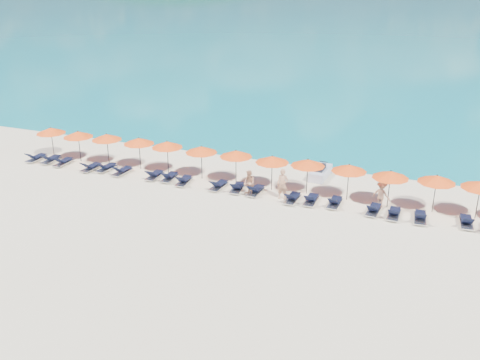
% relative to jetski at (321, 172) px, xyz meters
% --- Properties ---
extents(ground, '(1400.00, 1400.00, 0.00)m').
position_rel_jetski_xyz_m(ground, '(-3.65, -8.23, -0.37)').
color(ground, beige).
extents(headland_main, '(374.00, 242.00, 126.50)m').
position_rel_jetski_xyz_m(headland_main, '(-303.65, 531.77, -38.37)').
color(headland_main, black).
rests_on(headland_main, ground).
extents(headland_small, '(162.00, 126.00, 85.50)m').
position_rel_jetski_xyz_m(headland_small, '(-153.65, 551.77, -35.37)').
color(headland_small, black).
rests_on(headland_small, ground).
extents(jetski, '(1.03, 2.55, 0.90)m').
position_rel_jetski_xyz_m(jetski, '(0.00, 0.00, 0.00)').
color(jetski, silver).
rests_on(jetski, ground).
extents(beachgoer_a, '(0.71, 0.49, 1.88)m').
position_rel_jetski_xyz_m(beachgoer_a, '(-1.28, -4.33, 0.57)').
color(beachgoer_a, tan).
rests_on(beachgoer_a, ground).
extents(beachgoer_b, '(0.88, 0.81, 1.58)m').
position_rel_jetski_xyz_m(beachgoer_b, '(-3.33, -4.53, 0.42)').
color(beachgoer_b, tan).
rests_on(beachgoer_b, ground).
extents(beachgoer_c, '(1.16, 0.79, 1.64)m').
position_rel_jetski_xyz_m(beachgoer_c, '(4.37, -3.41, 0.45)').
color(beachgoer_c, tan).
rests_on(beachgoer_c, ground).
extents(umbrella_0, '(2.10, 2.10, 2.28)m').
position_rel_jetski_xyz_m(umbrella_0, '(-19.18, -3.15, 1.65)').
color(umbrella_0, black).
rests_on(umbrella_0, ground).
extents(umbrella_1, '(2.10, 2.10, 2.28)m').
position_rel_jetski_xyz_m(umbrella_1, '(-16.77, -3.20, 1.65)').
color(umbrella_1, black).
rests_on(umbrella_1, ground).
extents(umbrella_2, '(2.10, 2.10, 2.28)m').
position_rel_jetski_xyz_m(umbrella_2, '(-14.50, -3.01, 1.65)').
color(umbrella_2, black).
rests_on(umbrella_2, ground).
extents(umbrella_3, '(2.10, 2.10, 2.28)m').
position_rel_jetski_xyz_m(umbrella_3, '(-11.94, -2.97, 1.65)').
color(umbrella_3, black).
rests_on(umbrella_3, ground).
extents(umbrella_4, '(2.10, 2.10, 2.28)m').
position_rel_jetski_xyz_m(umbrella_4, '(-9.77, -2.96, 1.65)').
color(umbrella_4, black).
rests_on(umbrella_4, ground).
extents(umbrella_5, '(2.10, 2.10, 2.28)m').
position_rel_jetski_xyz_m(umbrella_5, '(-7.20, -3.07, 1.65)').
color(umbrella_5, black).
rests_on(umbrella_5, ground).
extents(umbrella_6, '(2.10, 2.10, 2.28)m').
position_rel_jetski_xyz_m(umbrella_6, '(-4.80, -3.02, 1.65)').
color(umbrella_6, black).
rests_on(umbrella_6, ground).
extents(umbrella_7, '(2.10, 2.10, 2.28)m').
position_rel_jetski_xyz_m(umbrella_7, '(-2.33, -3.20, 1.65)').
color(umbrella_7, black).
rests_on(umbrella_7, ground).
extents(umbrella_8, '(2.10, 2.10, 2.28)m').
position_rel_jetski_xyz_m(umbrella_8, '(-0.15, -2.98, 1.65)').
color(umbrella_8, black).
rests_on(umbrella_8, ground).
extents(umbrella_9, '(2.10, 2.10, 2.28)m').
position_rel_jetski_xyz_m(umbrella_9, '(2.35, -3.00, 1.65)').
color(umbrella_9, black).
rests_on(umbrella_9, ground).
extents(umbrella_10, '(2.10, 2.10, 2.28)m').
position_rel_jetski_xyz_m(umbrella_10, '(4.74, -3.19, 1.65)').
color(umbrella_10, black).
rests_on(umbrella_10, ground).
extents(umbrella_11, '(2.10, 2.10, 2.28)m').
position_rel_jetski_xyz_m(umbrella_11, '(7.21, -2.95, 1.65)').
color(umbrella_11, black).
rests_on(umbrella_11, ground).
extents(lounger_0, '(0.66, 1.71, 0.66)m').
position_rel_jetski_xyz_m(lounger_0, '(-19.81, -4.32, -0.13)').
color(lounger_0, silver).
rests_on(lounger_0, ground).
extents(lounger_1, '(0.69, 1.72, 0.66)m').
position_rel_jetski_xyz_m(lounger_1, '(-18.62, -4.19, -0.13)').
color(lounger_1, silver).
rests_on(lounger_1, ground).
extents(lounger_2, '(0.67, 1.72, 0.66)m').
position_rel_jetski_xyz_m(lounger_2, '(-17.43, -4.32, -0.13)').
color(lounger_2, silver).
rests_on(lounger_2, ground).
extents(lounger_3, '(0.75, 1.74, 0.66)m').
position_rel_jetski_xyz_m(lounger_3, '(-14.94, -4.49, -0.13)').
color(lounger_3, silver).
rests_on(lounger_3, ground).
extents(lounger_4, '(0.77, 1.75, 0.66)m').
position_rel_jetski_xyz_m(lounger_4, '(-13.93, -4.15, -0.13)').
color(lounger_4, silver).
rests_on(lounger_4, ground).
extents(lounger_5, '(0.75, 1.74, 0.66)m').
position_rel_jetski_xyz_m(lounger_5, '(-12.54, -4.36, -0.13)').
color(lounger_5, silver).
rests_on(lounger_5, ground).
extents(lounger_6, '(0.67, 1.72, 0.66)m').
position_rel_jetski_xyz_m(lounger_6, '(-10.13, -4.21, -0.13)').
color(lounger_6, silver).
rests_on(lounger_6, ground).
extents(lounger_7, '(0.75, 1.74, 0.66)m').
position_rel_jetski_xyz_m(lounger_7, '(-9.05, -4.13, -0.13)').
color(lounger_7, silver).
rests_on(lounger_7, ground).
extents(lounger_8, '(0.78, 1.75, 0.66)m').
position_rel_jetski_xyz_m(lounger_8, '(-7.87, -4.39, -0.13)').
color(lounger_8, silver).
rests_on(lounger_8, ground).
extents(lounger_9, '(0.74, 1.74, 0.66)m').
position_rel_jetski_xyz_m(lounger_9, '(-5.48, -4.29, -0.13)').
color(lounger_9, silver).
rests_on(lounger_9, ground).
extents(lounger_10, '(0.79, 1.75, 0.66)m').
position_rel_jetski_xyz_m(lounger_10, '(-4.24, -4.20, -0.13)').
color(lounger_10, silver).
rests_on(lounger_10, ground).
extents(lounger_11, '(0.70, 1.73, 0.66)m').
position_rel_jetski_xyz_m(lounger_11, '(-3.02, -4.22, -0.13)').
color(lounger_11, silver).
rests_on(lounger_11, ground).
extents(lounger_12, '(0.68, 1.72, 0.66)m').
position_rel_jetski_xyz_m(lounger_12, '(-0.60, -4.50, -0.13)').
color(lounger_12, silver).
rests_on(lounger_12, ground).
extents(lounger_13, '(0.64, 1.71, 0.66)m').
position_rel_jetski_xyz_m(lounger_13, '(0.49, -4.31, -0.13)').
color(lounger_13, silver).
rests_on(lounger_13, ground).
extents(lounger_14, '(0.64, 1.71, 0.66)m').
position_rel_jetski_xyz_m(lounger_14, '(1.87, -4.18, -0.13)').
color(lounger_14, silver).
rests_on(lounger_14, ground).
extents(lounger_15, '(0.73, 1.74, 0.66)m').
position_rel_jetski_xyz_m(lounger_15, '(4.13, -4.37, -0.13)').
color(lounger_15, silver).
rests_on(lounger_15, ground).
extents(lounger_16, '(0.63, 1.71, 0.66)m').
position_rel_jetski_xyz_m(lounger_16, '(5.26, -4.48, -0.13)').
color(lounger_16, silver).
rests_on(lounger_16, ground).
extents(lounger_17, '(0.74, 1.74, 0.66)m').
position_rel_jetski_xyz_m(lounger_17, '(6.66, -4.43, -0.13)').
color(lounger_17, silver).
rests_on(lounger_17, ground).
extents(lounger_18, '(0.76, 1.75, 0.66)m').
position_rel_jetski_xyz_m(lounger_18, '(9.01, -4.10, -0.13)').
color(lounger_18, silver).
rests_on(lounger_18, ground).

